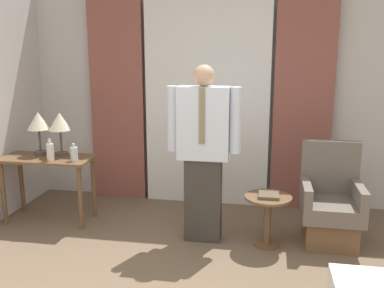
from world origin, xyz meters
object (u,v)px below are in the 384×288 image
Objects in this scene: bottle_near_edge at (50,152)px; armchair at (330,208)px; book at (269,195)px; desk at (48,169)px; person at (204,149)px; side_table at (268,212)px; table_lamp_left at (38,123)px; bottle_by_lamp at (74,154)px; table_lamp_right at (60,124)px.

armchair is at bearing 1.78° from bottle_near_edge.
bottle_near_edge reaches higher than book.
desk is 0.58× the size of person.
table_lamp_left is at bearing 172.48° from side_table.
armchair reaches higher than desk.
desk is 0.28m from bottle_near_edge.
bottle_near_edge is 2.35m from side_table.
bottle_by_lamp is 0.19× the size of armchair.
bottle_near_edge is at bearing 177.40° from person.
side_table is 2.09× the size of book.
book is at bearing -161.89° from armchair.
person reaches higher than book.
person is (1.77, -0.20, 0.35)m from desk.
bottle_by_lamp reaches higher than side_table.
desk is at bearing 166.02° from bottle_by_lamp.
table_lamp_right is at bearing 171.73° from book.
bottle_by_lamp is (0.37, -0.09, 0.21)m from desk.
armchair reaches higher than bottle_by_lamp.
bottle_near_edge is 0.97× the size of book.
armchair is 0.66m from book.
table_lamp_right reaches higher than desk.
bottle_by_lamp is 2.69m from armchair.
bottle_by_lamp is (0.24, -0.19, -0.28)m from table_lamp_right.
table_lamp_right is (0.26, 0.00, 0.00)m from table_lamp_left.
table_lamp_right is 2.58× the size of bottle_by_lamp.
table_lamp_left is 1.99× the size of book.
table_lamp_right is 1.99× the size of book.
side_table is (0.64, -0.04, -0.60)m from person.
table_lamp_right is 2.99m from armchair.
table_lamp_left is 0.49× the size of armchair.
table_lamp_right reaches higher than bottle_near_edge.
desk is 2.43m from book.
desk is at bearing 174.42° from side_table.
desk is 2.01× the size of side_table.
table_lamp_left reaches higher than desk.
side_table is (2.04, -0.14, -0.46)m from bottle_by_lamp.
table_lamp_left is at bearing 172.55° from book.
book is (2.29, -0.33, -0.57)m from table_lamp_right.
table_lamp_right is 2.06× the size of bottle_near_edge.
armchair is (3.15, -0.13, -0.74)m from table_lamp_left.
person is 7.20× the size of book.
armchair is (2.89, -0.13, -0.74)m from table_lamp_right.
table_lamp_right is at bearing 177.35° from armchair.
bottle_by_lamp is 0.37× the size of side_table.
person is at bearing -6.45° from desk.
person reaches higher than bottle_near_edge.
bottle_near_edge is 2.95m from armchair.
table_lamp_left reaches higher than book.
book is at bearing -7.45° from table_lamp_left.
table_lamp_right is 0.95× the size of side_table.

